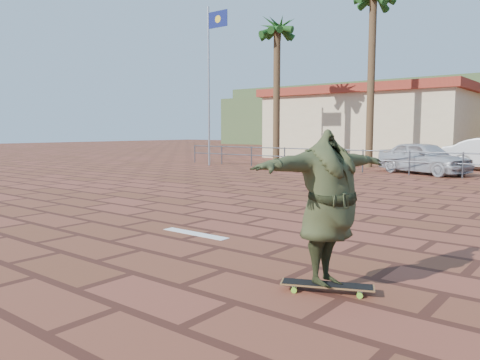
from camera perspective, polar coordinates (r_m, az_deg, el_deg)
name	(u,v)px	position (r m, az deg, el deg)	size (l,w,h in m)	color
ground	(211,219)	(9.64, -3.54, -4.77)	(120.00, 120.00, 0.00)	brown
paint_stripe	(195,234)	(8.31, -5.49, -6.52)	(1.40, 0.22, 0.01)	white
guardrail	(410,158)	(20.09, 19.98, 2.48)	(24.06, 0.06, 1.00)	#47494F
flagpole	(211,75)	(24.41, -3.62, 12.71)	(1.30, 0.10, 8.00)	gray
palm_far_left	(277,32)	(25.26, 4.55, 17.51)	(2.40, 2.40, 8.25)	brown
palm_left	(373,1)	(24.71, 15.95, 20.24)	(2.40, 2.40, 9.45)	brown
building_west	(369,123)	(31.55, 15.49, 6.71)	(12.60, 7.60, 4.50)	beige
hill_back	(359,115)	(69.14, 14.31, 7.70)	(35.00, 14.00, 8.00)	#384C28
longboard	(327,285)	(5.45, 10.55, -12.51)	(1.03, 0.63, 0.10)	olive
skateboarder	(329,208)	(5.24, 10.74, -3.34)	(2.12, 0.58, 1.72)	#33391E
car_silver	(423,158)	(20.97, 21.45, 2.55)	(1.60, 3.98, 1.35)	#AEB0B5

